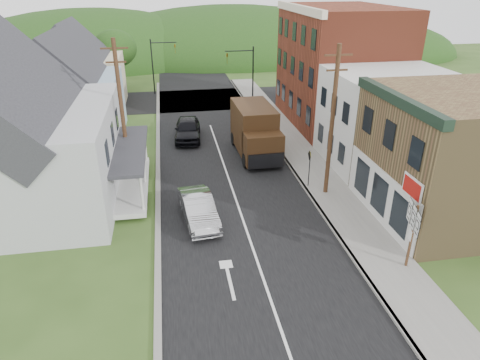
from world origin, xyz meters
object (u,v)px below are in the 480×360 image
silver_sedan (198,209)px  route_sign_cluster (412,227)px  delivery_van (255,131)px  warning_sign (309,163)px  dark_sedan (188,129)px

silver_sedan → route_sign_cluster: (9.05, -5.80, 1.45)m
delivery_van → silver_sedan: bearing=-120.5°
silver_sedan → delivery_van: delivery_van is taller
route_sign_cluster → delivery_van: bearing=120.9°
delivery_van → route_sign_cluster: delivery_van is taller
silver_sedan → warning_sign: 7.82m
silver_sedan → dark_sedan: dark_sedan is taller
dark_sedan → warning_sign: size_ratio=2.07×
delivery_van → dark_sedan: bearing=137.2°
warning_sign → dark_sedan: bearing=127.6°
delivery_van → warning_sign: bearing=-71.8°
silver_sedan → warning_sign: bearing=15.5°
dark_sedan → warning_sign: (6.96, -10.33, 0.85)m
route_sign_cluster → warning_sign: route_sign_cluster is taller
silver_sedan → delivery_van: bearing=54.3°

